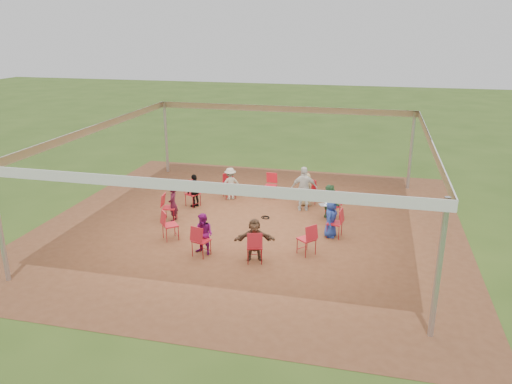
% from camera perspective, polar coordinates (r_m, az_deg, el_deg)
% --- Properties ---
extents(ground, '(80.00, 80.00, 0.00)m').
position_cam_1_polar(ground, '(15.94, -0.47, -3.69)').
color(ground, '#365319').
rests_on(ground, ground).
extents(dirt_patch, '(13.00, 13.00, 0.00)m').
position_cam_1_polar(dirt_patch, '(15.94, -0.47, -3.67)').
color(dirt_patch, brown).
rests_on(dirt_patch, ground).
extents(tent, '(10.33, 10.33, 3.00)m').
position_cam_1_polar(tent, '(15.21, -0.49, 4.62)').
color(tent, '#B2B2B7').
rests_on(tent, ground).
extents(chair_0, '(0.57, 0.56, 0.90)m').
position_cam_1_polar(chair_0, '(16.41, 8.77, -1.57)').
color(chair_0, red).
rests_on(chair_0, ground).
extents(chair_1, '(0.59, 0.60, 0.90)m').
position_cam_1_polar(chair_1, '(17.58, 5.97, -0.07)').
color(chair_1, red).
rests_on(chair_1, ground).
extents(chair_2, '(0.43, 0.45, 0.90)m').
position_cam_1_polar(chair_2, '(18.23, 1.68, 0.70)').
color(chair_2, red).
rests_on(chair_2, ground).
extents(chair_3, '(0.59, 0.60, 0.90)m').
position_cam_1_polar(chair_3, '(18.20, -3.05, 0.65)').
color(chair_3, red).
rests_on(chair_3, ground).
extents(chair_4, '(0.58, 0.57, 0.90)m').
position_cam_1_polar(chair_4, '(17.50, -7.24, -0.22)').
color(chair_4, red).
rests_on(chair_4, ground).
extents(chair_5, '(0.49, 0.47, 0.90)m').
position_cam_1_polar(chair_5, '(16.29, -9.85, -1.78)').
color(chair_5, red).
rests_on(chair_5, ground).
extents(chair_6, '(0.61, 0.60, 0.90)m').
position_cam_1_polar(chair_6, '(14.88, -9.77, -3.76)').
color(chair_6, red).
rests_on(chair_6, ground).
extents(chair_7, '(0.53, 0.54, 0.90)m').
position_cam_1_polar(chair_7, '(13.74, -6.28, -5.54)').
color(chair_7, red).
rests_on(chair_7, ground).
extents(chair_8, '(0.52, 0.54, 0.90)m').
position_cam_1_polar(chair_8, '(13.31, -0.16, -6.23)').
color(chair_8, red).
rests_on(chair_8, ground).
extents(chair_9, '(0.61, 0.61, 0.90)m').
position_cam_1_polar(chair_9, '(13.81, 5.80, -5.38)').
color(chair_9, red).
rests_on(chair_9, ground).
extents(chair_10, '(0.50, 0.48, 0.90)m').
position_cam_1_polar(chair_10, '(15.01, 8.98, -3.53)').
color(chair_10, red).
rests_on(chair_10, ground).
extents(person_seated_0, '(0.81, 1.16, 1.17)m').
position_cam_1_polar(person_seated_0, '(16.32, 8.39, -1.12)').
color(person_seated_0, '#285531').
rests_on(person_seated_0, ground).
extents(person_seated_1, '(0.66, 0.59, 1.17)m').
position_cam_1_polar(person_seated_1, '(17.45, 5.72, 0.29)').
color(person_seated_1, tan).
rests_on(person_seated_1, ground).
extents(person_seated_2, '(0.84, 0.72, 1.17)m').
position_cam_1_polar(person_seated_2, '(18.04, -2.96, 0.97)').
color(person_seated_2, '#A7A594').
rests_on(person_seated_2, ground).
extents(person_seated_3, '(0.61, 0.77, 1.17)m').
position_cam_1_polar(person_seated_3, '(17.37, -6.99, 0.15)').
color(person_seated_3, black).
rests_on(person_seated_3, ground).
extents(person_seated_4, '(0.33, 0.46, 1.17)m').
position_cam_1_polar(person_seated_4, '(16.21, -9.47, -1.32)').
color(person_seated_4, '#420F21').
rests_on(person_seated_4, ground).
extents(person_seated_5, '(0.64, 0.48, 1.17)m').
position_cam_1_polar(person_seated_5, '(13.77, -6.00, -4.82)').
color(person_seated_5, '#7E136D').
rests_on(person_seated_5, ground).
extents(person_seated_6, '(1.16, 0.68, 1.17)m').
position_cam_1_polar(person_seated_6, '(13.36, -0.18, -5.46)').
color(person_seated_6, brown).
rests_on(person_seated_6, ground).
extents(person_seated_7, '(0.41, 0.62, 1.17)m').
position_cam_1_polar(person_seated_7, '(14.98, 8.56, -2.96)').
color(person_seated_7, '#233FA0').
rests_on(person_seated_7, ground).
extents(standing_person, '(0.97, 0.63, 1.53)m').
position_cam_1_polar(standing_person, '(16.95, 5.52, 0.37)').
color(standing_person, silver).
rests_on(standing_person, ground).
extents(cable_coil, '(0.31, 0.31, 0.03)m').
position_cam_1_polar(cable_coil, '(16.43, 1.11, -2.93)').
color(cable_coil, black).
rests_on(cable_coil, ground).
extents(laptop, '(0.34, 0.37, 0.21)m').
position_cam_1_polar(laptop, '(16.29, 7.83, -1.27)').
color(laptop, '#B7B7BC').
rests_on(laptop, ground).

